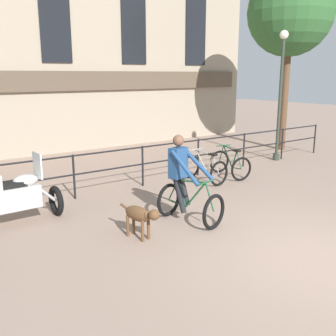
{
  "coord_description": "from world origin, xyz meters",
  "views": [
    {
      "loc": [
        -5.29,
        -3.14,
        2.82
      ],
      "look_at": [
        -0.9,
        2.86,
        1.05
      ],
      "focal_mm": 42.0,
      "sensor_mm": 36.0,
      "label": 1
    }
  ],
  "objects": [
    {
      "name": "canal_railing",
      "position": [
        -0.0,
        5.2,
        0.71
      ],
      "size": [
        15.05,
        0.05,
        1.05
      ],
      "color": "black",
      "rests_on": "ground_plane"
    },
    {
      "name": "tree_canalside_right",
      "position": [
        7.1,
        6.36,
        4.96
      ],
      "size": [
        3.07,
        3.07,
        6.52
      ],
      "color": "brown",
      "rests_on": "ground_plane"
    },
    {
      "name": "street_lamp",
      "position": [
        5.37,
        5.21,
        2.36
      ],
      "size": [
        0.28,
        0.28,
        4.19
      ],
      "color": "#2D382D",
      "rests_on": "ground_plane"
    },
    {
      "name": "parked_motorcycle",
      "position": [
        -3.4,
        4.38,
        0.56
      ],
      "size": [
        1.65,
        0.65,
        1.35
      ],
      "rotation": [
        0.0,
        0.0,
        1.59
      ],
      "color": "black",
      "rests_on": "ground_plane"
    },
    {
      "name": "ground_plane",
      "position": [
        0.0,
        0.0,
        0.0
      ],
      "size": [
        60.0,
        60.0,
        0.0
      ],
      "primitive_type": "plane",
      "color": "gray"
    },
    {
      "name": "parked_bicycle_near_lamp",
      "position": [
        1.55,
        4.54,
        0.36
      ],
      "size": [
        0.74,
        1.16,
        0.86
      ],
      "rotation": [
        0.0,
        0.0,
        3.21
      ],
      "color": "black",
      "rests_on": "ground_plane"
    },
    {
      "name": "cyclist_with_bike",
      "position": [
        -0.69,
        2.6,
        0.76
      ],
      "size": [
        0.93,
        1.29,
        1.7
      ],
      "rotation": [
        0.0,
        0.0,
        0.23
      ],
      "color": "black",
      "rests_on": "ground_plane"
    },
    {
      "name": "parked_bicycle_mid_left",
      "position": [
        2.5,
        4.54,
        0.36
      ],
      "size": [
        0.83,
        1.2,
        0.86
      ],
      "rotation": [
        0.0,
        0.0,
        2.98
      ],
      "color": "black",
      "rests_on": "ground_plane"
    },
    {
      "name": "dog",
      "position": [
        -1.86,
        2.36,
        0.44
      ],
      "size": [
        0.35,
        0.97,
        0.62
      ],
      "rotation": [
        0.0,
        0.0,
        0.22
      ],
      "color": "brown",
      "rests_on": "ground_plane"
    }
  ]
}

